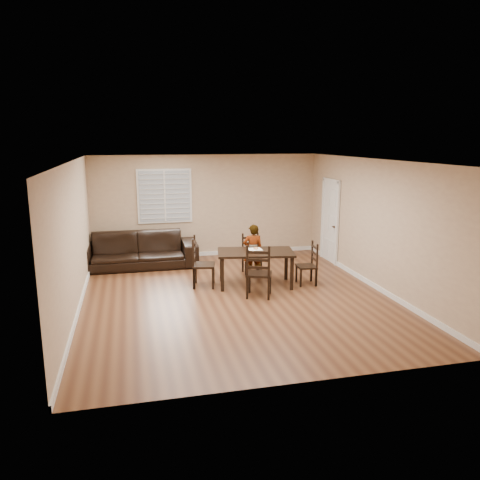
% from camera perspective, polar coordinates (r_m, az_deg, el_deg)
% --- Properties ---
extents(ground, '(7.00, 7.00, 0.00)m').
position_cam_1_polar(ground, '(9.46, -0.52, -6.91)').
color(ground, brown).
rests_on(ground, ground).
extents(room, '(6.04, 7.04, 2.72)m').
position_cam_1_polar(room, '(9.20, -0.57, 4.15)').
color(room, tan).
rests_on(room, ground).
extents(dining_table, '(1.74, 1.16, 0.75)m').
position_cam_1_polar(dining_table, '(10.00, 1.91, -1.87)').
color(dining_table, black).
rests_on(dining_table, ground).
extents(chair_near, '(0.43, 0.40, 0.93)m').
position_cam_1_polar(chair_near, '(11.04, 1.32, -1.81)').
color(chair_near, black).
rests_on(chair_near, ground).
extents(chair_far, '(0.62, 0.60, 1.09)m').
position_cam_1_polar(chair_far, '(9.21, 2.25, -4.22)').
color(chair_far, black).
rests_on(chair_far, ground).
extents(chair_left, '(0.55, 0.57, 1.08)m').
position_cam_1_polar(chair_left, '(10.01, -5.17, -2.93)').
color(chair_left, black).
rests_on(chair_left, ground).
extents(chair_right, '(0.42, 0.45, 0.93)m').
position_cam_1_polar(chair_right, '(10.25, 8.69, -3.05)').
color(chair_right, black).
rests_on(chair_right, ground).
extents(child, '(0.48, 0.35, 1.23)m').
position_cam_1_polar(child, '(10.57, 1.61, -1.37)').
color(child, gray).
rests_on(child, ground).
extents(napkin, '(0.29, 0.29, 0.00)m').
position_cam_1_polar(napkin, '(10.15, 1.82, -1.13)').
color(napkin, white).
rests_on(napkin, dining_table).
extents(donut, '(0.10, 0.10, 0.04)m').
position_cam_1_polar(donut, '(10.15, 1.93, -1.01)').
color(donut, '#D3874C').
rests_on(donut, napkin).
extents(sofa, '(2.89, 1.14, 0.84)m').
position_cam_1_polar(sofa, '(11.76, -12.38, -1.22)').
color(sofa, black).
rests_on(sofa, ground).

